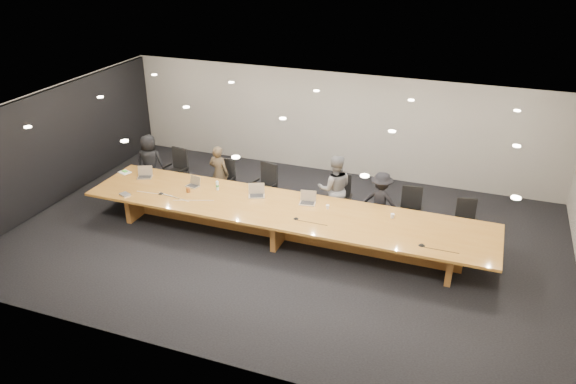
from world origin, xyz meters
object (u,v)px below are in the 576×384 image
person_d (381,201)px  laptop_d (307,198)px  chair_mid_left (264,186)px  chair_mid_right (339,199)px  amber_mug (188,190)px  person_a (150,163)px  chair_far_left (175,171)px  laptop_c (256,191)px  mic_left (161,193)px  chair_far_right (466,222)px  av_box (125,194)px  paper_cup_far (392,216)px  person_c (335,189)px  laptop_b (192,182)px  chair_left (224,180)px  conference_table (283,217)px  mic_right (422,245)px  person_b (219,173)px  mic_center (296,218)px  paper_cup_near (328,207)px  laptop_a (144,173)px  water_bottle (217,186)px  chair_right (410,211)px

person_d → laptop_d: bearing=36.0°
chair_mid_left → chair_mid_right: bearing=15.5°
person_d → amber_mug: bearing=23.1°
person_a → chair_mid_left: bearing=170.2°
chair_far_left → laptop_c: 2.90m
amber_mug → mic_left: (-0.54, -0.29, -0.04)m
chair_far_right → amber_mug: (-6.06, -1.21, 0.30)m
av_box → paper_cup_far: bearing=32.0°
person_c → amber_mug: 3.35m
av_box → mic_left: av_box is taller
chair_far_right → laptop_b: (-6.12, -0.90, 0.36)m
laptop_c → chair_far_right: bearing=-12.3°
av_box → chair_left: bearing=74.9°
chair_far_right → laptop_d: bearing=-177.8°
conference_table → paper_cup_far: paper_cup_far is taller
mic_right → mic_left: bearing=177.9°
person_b → mic_center: (2.60, -1.61, 0.05)m
chair_mid_right → laptop_b: 3.43m
person_d → chair_far_left: bearing=5.7°
chair_far_left → chair_left: size_ratio=1.09×
conference_table → paper_cup_far: bearing=9.3°
person_b → laptop_d: person_b is taller
person_c → mic_center: person_c is taller
laptop_c → mic_center: laptop_c is taller
chair_mid_left → paper_cup_near: chair_mid_left is taller
laptop_b → paper_cup_far: size_ratio=3.07×
chair_mid_right → person_d: person_d is taller
laptop_a → paper_cup_far: size_ratio=3.60×
chair_mid_left → laptop_c: size_ratio=3.19×
paper_cup_near → person_c: bearing=96.4°
laptop_a → mic_center: size_ratio=3.08×
person_a → person_c: size_ratio=0.91×
laptop_d → water_bottle: size_ratio=1.63×
person_c → conference_table: bearing=35.9°
chair_far_left → av_box: (-0.11, -1.97, 0.19)m
person_a → paper_cup_far: 6.48m
chair_left → amber_mug: chair_left is taller
laptop_a → paper_cup_far: 6.00m
chair_far_left → person_d: bearing=9.0°
person_a → mic_right: 7.38m
person_d → laptop_c: person_d is taller
chair_far_right → laptop_c: 4.60m
laptop_c → mic_center: size_ratio=3.20×
mic_center → mic_right: size_ratio=0.86×
mic_center → person_a: bearing=161.0°
chair_right → water_bottle: size_ratio=5.08×
chair_mid_left → mic_center: size_ratio=10.19×
chair_far_right → av_box: (-7.33, -1.84, 0.26)m
chair_far_left → laptop_a: 1.07m
laptop_d → amber_mug: laptop_d is taller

